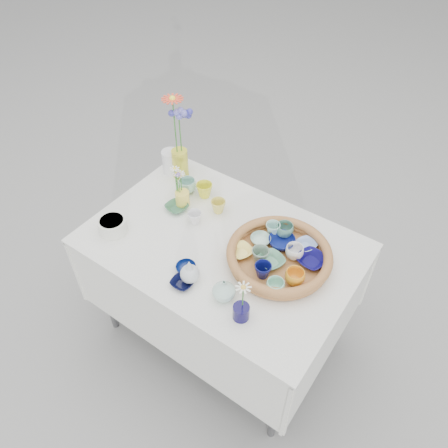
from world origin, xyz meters
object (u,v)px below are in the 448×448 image
Objects in this scene: display_table at (222,330)px; bud_vase_seafoam at (224,290)px; tall_vase_yellow at (180,163)px; wicker_tray at (279,256)px.

display_table is 0.87m from bud_vase_seafoam.
display_table is at bearing -30.83° from tall_vase_yellow.
bud_vase_seafoam is at bearing -52.64° from display_table.
wicker_tray is (0.28, 0.05, 0.80)m from display_table.
tall_vase_yellow is at bearing 141.33° from bud_vase_seafoam.
wicker_tray reaches higher than display_table.
bud_vase_seafoam is (-0.09, -0.30, 0.01)m from wicker_tray.
tall_vase_yellow is at bearing 149.17° from display_table.
bud_vase_seafoam is (0.19, -0.25, 0.82)m from display_table.
wicker_tray is at bearing -17.29° from tall_vase_yellow.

